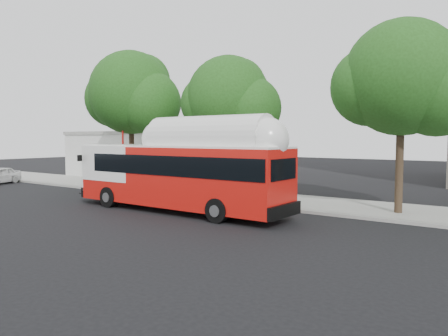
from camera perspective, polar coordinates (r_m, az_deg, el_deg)
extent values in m
plane|color=black|center=(21.50, -6.52, -5.94)|extent=(120.00, 120.00, 0.00)
cube|color=gray|center=(26.59, 2.96, -3.84)|extent=(60.00, 5.00, 0.15)
cube|color=gray|center=(24.47, -0.35, -4.52)|extent=(60.00, 0.30, 0.15)
cube|color=maroon|center=(26.33, -5.64, -3.92)|extent=(10.00, 0.32, 0.16)
cylinder|color=#2D2116|center=(31.45, -11.97, 2.71)|extent=(0.36, 0.36, 6.08)
sphere|color=#1E4814|center=(31.60, -12.08, 9.62)|extent=(5.80, 5.80, 5.80)
sphere|color=#1E4814|center=(30.51, -9.74, 8.42)|extent=(4.35, 4.35, 4.35)
cylinder|color=#2D2116|center=(26.51, 0.58, 1.88)|extent=(0.36, 0.36, 5.44)
sphere|color=#1E4814|center=(26.60, 0.58, 9.22)|extent=(5.00, 5.00, 5.00)
sphere|color=#1E4814|center=(25.95, 3.34, 7.84)|extent=(3.75, 3.75, 3.75)
cylinder|color=#2D2116|center=(22.10, 21.97, 1.58)|extent=(0.36, 0.36, 5.76)
sphere|color=#1E4814|center=(22.26, 22.21, 10.88)|extent=(5.40, 5.40, 5.40)
sphere|color=#1E4814|center=(22.08, 26.08, 8.95)|extent=(4.05, 4.05, 4.05)
cube|color=silver|center=(41.00, -7.87, 1.59)|extent=(16.00, 10.00, 4.00)
cube|color=gray|center=(40.96, -7.89, 4.52)|extent=(16.20, 10.20, 0.30)
cube|color=red|center=(21.84, -6.06, -1.05)|extent=(11.93, 2.72, 2.88)
cube|color=black|center=(21.47, -5.10, 0.46)|extent=(10.74, 2.77, 0.94)
cube|color=white|center=(21.76, -6.09, 2.82)|extent=(11.93, 2.65, 0.10)
cube|color=white|center=(20.47, -2.00, 3.49)|extent=(6.37, 2.06, 0.55)
cube|color=black|center=(26.78, -16.36, -3.04)|extent=(0.82, 1.79, 0.06)
imported|color=navy|center=(26.73, -16.38, -2.02)|extent=(0.61, 1.71, 0.89)
cylinder|color=red|center=(30.59, -13.05, 1.16)|extent=(0.13, 0.13, 4.48)
cube|color=black|center=(30.57, -13.12, 5.57)|extent=(0.06, 0.45, 0.28)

